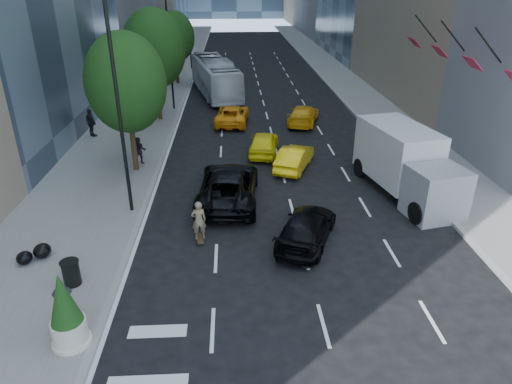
{
  "coord_description": "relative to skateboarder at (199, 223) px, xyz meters",
  "views": [
    {
      "loc": [
        -1.73,
        -15.08,
        9.99
      ],
      "look_at": [
        -0.79,
        2.57,
        1.6
      ],
      "focal_mm": 32.0,
      "sensor_mm": 36.0,
      "label": 1
    }
  ],
  "objects": [
    {
      "name": "garbage_bags",
      "position": [
        -6.17,
        -1.28,
        -0.44
      ],
      "size": [
        1.13,
        1.09,
        0.56
      ],
      "color": "black",
      "rests_on": "sidewalk_left"
    },
    {
      "name": "black_sedan_lincoln",
      "position": [
        1.2,
        3.68,
        -0.02
      ],
      "size": [
        3.19,
        6.17,
        1.66
      ],
      "primitive_type": "imported",
      "rotation": [
        0.0,
        0.0,
        3.07
      ],
      "color": "black",
      "rests_on": "ground"
    },
    {
      "name": "black_sedan_mercedes",
      "position": [
        4.4,
        -0.32,
        -0.19
      ],
      "size": [
        3.42,
        4.89,
        1.32
      ],
      "primitive_type": "imported",
      "rotation": [
        0.0,
        0.0,
        2.75
      ],
      "color": "black",
      "rests_on": "ground"
    },
    {
      "name": "lamp_near",
      "position": [
        -3.12,
        2.68,
        4.96
      ],
      "size": [
        2.13,
        0.22,
        10.0
      ],
      "color": "black",
      "rests_on": "sidewalk_left"
    },
    {
      "name": "taxi_c",
      "position": [
        1.46,
        16.68,
        -0.17
      ],
      "size": [
        2.74,
        5.08,
        1.36
      ],
      "primitive_type": "imported",
      "rotation": [
        0.0,
        0.0,
        3.04
      ],
      "color": "#FF990D",
      "rests_on": "ground"
    },
    {
      "name": "taxi_b",
      "position": [
        4.94,
        7.68,
        -0.2
      ],
      "size": [
        2.8,
        4.22,
        1.31
      ],
      "primitive_type": "imported",
      "rotation": [
        0.0,
        0.0,
        2.75
      ],
      "color": "yellow",
      "rests_on": "ground"
    },
    {
      "name": "facade_flags",
      "position": [
        13.84,
        8.68,
        5.33
      ],
      "size": [
        1.85,
        13.3,
        2.05
      ],
      "color": "black",
      "rests_on": "ground"
    },
    {
      "name": "sidewalk_right",
      "position": [
        13.2,
        28.68,
        -0.78
      ],
      "size": [
        4.0,
        120.0,
        0.15
      ],
      "primitive_type": "cube",
      "color": "slate",
      "rests_on": "ground"
    },
    {
      "name": "sidewalk_left",
      "position": [
        -5.8,
        28.68,
        -0.78
      ],
      "size": [
        6.0,
        120.0,
        0.15
      ],
      "primitive_type": "cube",
      "color": "slate",
      "rests_on": "ground"
    },
    {
      "name": "traffic_signal",
      "position": [
        -3.2,
        38.68,
        3.38
      ],
      "size": [
        2.48,
        0.53,
        5.2
      ],
      "color": "black",
      "rests_on": "sidewalk_left"
    },
    {
      "name": "ground",
      "position": [
        3.2,
        -1.32,
        -0.85
      ],
      "size": [
        160.0,
        160.0,
        0.0
      ],
      "primitive_type": "plane",
      "color": "black",
      "rests_on": "ground"
    },
    {
      "name": "tree_mid",
      "position": [
        -4.0,
        17.68,
        4.46
      ],
      "size": [
        4.5,
        4.5,
        7.99
      ],
      "color": "black",
      "rests_on": "sidewalk_left"
    },
    {
      "name": "taxi_a",
      "position": [
        3.37,
        10.18,
        -0.15
      ],
      "size": [
        2.26,
        4.31,
        1.4
      ],
      "primitive_type": "imported",
      "rotation": [
        0.0,
        0.0,
        2.99
      ],
      "color": "yellow",
      "rests_on": "ground"
    },
    {
      "name": "trash_can",
      "position": [
        -4.28,
        -2.91,
        -0.25
      ],
      "size": [
        0.6,
        0.6,
        0.9
      ],
      "primitive_type": "cylinder",
      "color": "black",
      "rests_on": "sidewalk_left"
    },
    {
      "name": "planter_shrub",
      "position": [
        -3.43,
        -5.82,
        0.46
      ],
      "size": [
        1.02,
        1.02,
        2.44
      ],
      "color": "beige",
      "rests_on": "sidewalk_left"
    },
    {
      "name": "box_truck",
      "position": [
        9.99,
        4.11,
        0.8
      ],
      "size": [
        3.8,
        7.16,
        3.26
      ],
      "rotation": [
        0.0,
        0.0,
        0.21
      ],
      "color": "silver",
      "rests_on": "ground"
    },
    {
      "name": "city_bus",
      "position": [
        0.0,
        26.07,
        0.78
      ],
      "size": [
        5.1,
        12.01,
        3.26
      ],
      "primitive_type": "imported",
      "rotation": [
        0.0,
        0.0,
        0.21
      ],
      "color": "silver",
      "rests_on": "ground"
    },
    {
      "name": "skateboarder",
      "position": [
        0.0,
        0.0,
        0.0
      ],
      "size": [
        0.68,
        0.51,
        1.71
      ],
      "primitive_type": "imported",
      "rotation": [
        0.0,
        0.0,
        3.32
      ],
      "color": "#76694A",
      "rests_on": "ground"
    },
    {
      "name": "tree_far",
      "position": [
        -4.0,
        30.68,
        3.77
      ],
      "size": [
        3.9,
        3.9,
        6.92
      ],
      "color": "black",
      "rests_on": "sidewalk_left"
    },
    {
      "name": "pedestrian_a",
      "position": [
        -3.9,
        8.47,
        0.09
      ],
      "size": [
        0.83,
        0.68,
        1.59
      ],
      "primitive_type": "imported",
      "rotation": [
        0.0,
        0.0,
        0.11
      ],
      "color": "black",
      "rests_on": "sidewalk_left"
    },
    {
      "name": "pedestrian_b",
      "position": [
        -8.0,
        13.7,
        0.26
      ],
      "size": [
        1.13,
        1.12,
        1.92
      ],
      "primitive_type": "imported",
      "rotation": [
        0.0,
        0.0,
        2.36
      ],
      "color": "black",
      "rests_on": "sidewalk_left"
    },
    {
      "name": "tree_near",
      "position": [
        -4.0,
        7.68,
        4.12
      ],
      "size": [
        4.2,
        4.2,
        7.46
      ],
      "color": "black",
      "rests_on": "sidewalk_left"
    },
    {
      "name": "lamp_far",
      "position": [
        -3.12,
        20.68,
        4.96
      ],
      "size": [
        2.13,
        0.22,
        10.0
      ],
      "color": "black",
      "rests_on": "sidewalk_left"
    },
    {
      "name": "pedestrian_c",
      "position": [
        -3.71,
        -5.18,
        0.07
      ],
      "size": [
        1.14,
        0.94,
        1.54
      ],
      "primitive_type": "imported",
      "rotation": [
        0.0,
        0.0,
        -0.44
      ],
      "color": "#252030",
      "rests_on": "sidewalk_left"
    },
    {
      "name": "taxi_d",
      "position": [
        6.74,
        16.35,
        -0.17
      ],
      "size": [
        3.17,
        5.05,
        1.36
      ],
      "primitive_type": "imported",
      "rotation": [
        0.0,
        0.0,
        2.85
      ],
      "color": "#E9A50C",
      "rests_on": "ground"
    }
  ]
}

